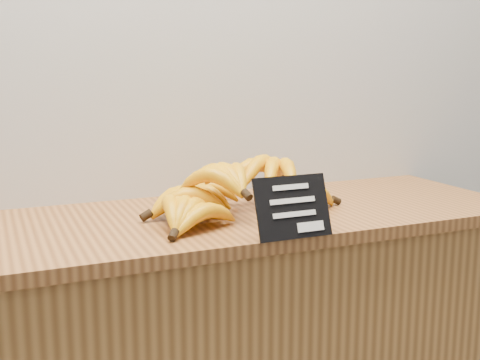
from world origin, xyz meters
The scene contains 3 objects.
counter_top centered at (0.06, 2.75, 0.92)m, with size 1.49×0.54×0.03m, color #945D2D.
chalkboard_sign centered at (0.09, 2.50, 0.99)m, with size 0.17×0.01×0.13m, color black.
banana_pile centered at (0.05, 2.74, 0.98)m, with size 0.55×0.39×0.13m.
Camera 1 is at (-0.50, 1.41, 1.29)m, focal length 45.00 mm.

